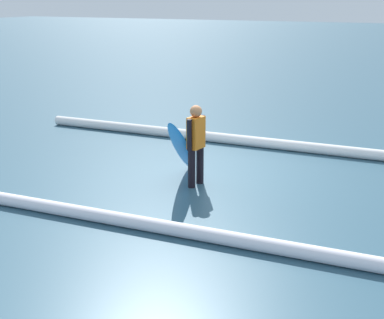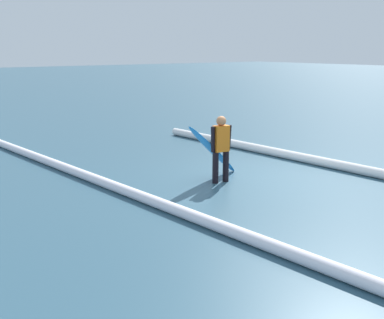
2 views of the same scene
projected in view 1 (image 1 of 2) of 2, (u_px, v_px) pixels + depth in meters
name	position (u px, v px, depth m)	size (l,w,h in m)	color
ground_plane	(225.00, 173.00, 10.77)	(139.75, 139.75, 0.00)	#305467
surfer	(196.00, 141.00, 9.85)	(0.24, 0.54, 1.52)	black
surfboard	(182.00, 148.00, 10.06)	(0.78, 1.86, 1.39)	#268CE5
wave_crest_foreground	(328.00, 150.00, 11.99)	(0.24, 0.24, 14.74)	white
wave_crest_midground	(79.00, 212.00, 8.53)	(0.22, 0.22, 20.65)	white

